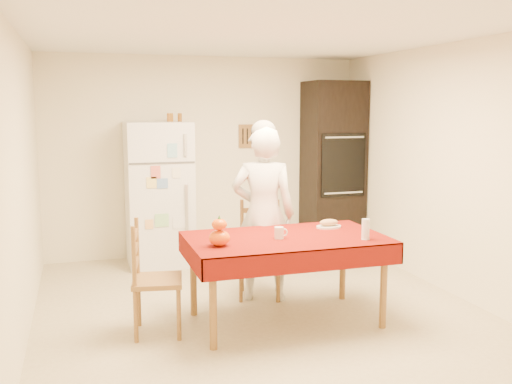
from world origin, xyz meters
name	(u,v)px	position (x,y,z in m)	size (l,w,h in m)	color
floor	(259,309)	(0.00, 0.00, 0.00)	(4.50, 4.50, 0.00)	tan
room_shell	(259,135)	(0.00, 0.00, 1.62)	(4.02, 4.52, 2.51)	#EFE4C9
refrigerator	(159,194)	(-0.65, 1.88, 0.85)	(0.75, 0.74, 1.70)	white
oven_cabinet	(333,167)	(1.63, 1.93, 1.10)	(0.70, 0.62, 2.20)	black
dining_table	(286,244)	(0.13, -0.35, 0.69)	(1.70, 1.00, 0.76)	brown
chair_far	(260,245)	(0.14, 0.41, 0.51)	(0.52, 0.51, 0.95)	brown
chair_left	(149,274)	(-1.03, -0.27, 0.51)	(0.46, 0.48, 0.95)	brown
seated_woman	(263,214)	(0.13, 0.28, 0.85)	(0.62, 0.40, 1.69)	silver
coffee_mug	(279,233)	(0.05, -0.40, 0.81)	(0.08, 0.08, 0.10)	silver
pumpkin_lower	(219,238)	(-0.49, -0.50, 0.83)	(0.17, 0.17, 0.13)	red
pumpkin_upper	(219,224)	(-0.49, -0.50, 0.94)	(0.12, 0.12, 0.09)	#CC3704
wine_glass	(366,229)	(0.74, -0.65, 0.85)	(0.07, 0.07, 0.18)	silver
bread_plate	(329,227)	(0.64, -0.12, 0.77)	(0.24, 0.24, 0.02)	white
bread_loaf	(329,222)	(0.64, -0.12, 0.81)	(0.18, 0.10, 0.06)	#99704B
spice_jar_left	(169,117)	(-0.50, 1.93, 1.75)	(0.05, 0.05, 0.10)	#95571B
spice_jar_mid	(171,117)	(-0.48, 1.93, 1.75)	(0.05, 0.05, 0.10)	brown
spice_jar_right	(180,117)	(-0.37, 1.93, 1.75)	(0.05, 0.05, 0.10)	brown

